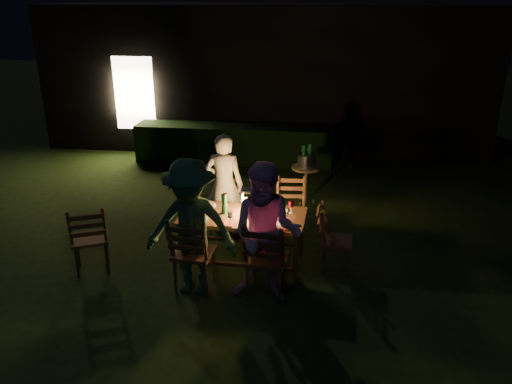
# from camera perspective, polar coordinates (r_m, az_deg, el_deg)

# --- Properties ---
(garden_envelope) EXTENTS (40.00, 40.00, 3.20)m
(garden_envelope) POSITION_cam_1_polar(r_m,az_deg,el_deg) (12.84, 1.38, 13.50)
(garden_envelope) COLOR black
(garden_envelope) RESTS_ON ground
(dining_table) EXTENTS (1.69, 0.91, 0.69)m
(dining_table) POSITION_cam_1_polar(r_m,az_deg,el_deg) (6.64, -1.52, -3.19)
(dining_table) COLOR #502D1A
(dining_table) RESTS_ON ground
(chair_near_left) EXTENTS (0.52, 0.55, 1.05)m
(chair_near_left) POSITION_cam_1_polar(r_m,az_deg,el_deg) (6.22, -7.09, -8.31)
(chair_near_left) COLOR #502D1A
(chair_near_left) RESTS_ON ground
(chair_near_right) EXTENTS (0.53, 0.57, 1.06)m
(chair_near_right) POSITION_cam_1_polar(r_m,az_deg,el_deg) (6.03, 1.21, -9.11)
(chair_near_right) COLOR #502D1A
(chair_near_right) RESTS_ON ground
(chair_far_left) EXTENTS (0.45, 0.48, 0.90)m
(chair_far_left) POSITION_cam_1_polar(r_m,az_deg,el_deg) (7.55, -3.64, -2.88)
(chair_far_left) COLOR #502D1A
(chair_far_left) RESTS_ON ground
(chair_far_right) EXTENTS (0.45, 0.48, 0.95)m
(chair_far_right) POSITION_cam_1_polar(r_m,az_deg,el_deg) (7.39, 3.90, -3.35)
(chair_far_right) COLOR #502D1A
(chair_far_right) RESTS_ON ground
(chair_end) EXTENTS (0.48, 0.45, 0.92)m
(chair_end) POSITION_cam_1_polar(r_m,az_deg,el_deg) (6.67, 8.99, -6.59)
(chair_end) COLOR #502D1A
(chair_end) RESTS_ON ground
(chair_spare) EXTENTS (0.61, 0.62, 1.01)m
(chair_spare) POSITION_cam_1_polar(r_m,az_deg,el_deg) (6.88, -18.30, -6.32)
(chair_spare) COLOR #502D1A
(chair_spare) RESTS_ON ground
(person_house_side) EXTENTS (0.59, 0.40, 1.56)m
(person_house_side) POSITION_cam_1_polar(r_m,az_deg,el_deg) (7.40, -3.64, 0.84)
(person_house_side) COLOR beige
(person_house_side) RESTS_ON ground
(person_opp_right) EXTENTS (0.86, 0.69, 1.70)m
(person_opp_right) POSITION_cam_1_polar(r_m,az_deg,el_deg) (5.73, 1.19, -4.82)
(person_opp_right) COLOR #E29BD6
(person_opp_right) RESTS_ON ground
(person_opp_left) EXTENTS (1.13, 0.69, 1.70)m
(person_opp_left) POSITION_cam_1_polar(r_m,az_deg,el_deg) (5.93, -7.45, -4.07)
(person_opp_left) COLOR #2B5635
(person_opp_left) RESTS_ON ground
(lantern) EXTENTS (0.16, 0.16, 0.35)m
(lantern) POSITION_cam_1_polar(r_m,az_deg,el_deg) (6.58, -1.02, -1.26)
(lantern) COLOR white
(lantern) RESTS_ON dining_table
(plate_far_left) EXTENTS (0.25, 0.25, 0.01)m
(plate_far_left) POSITION_cam_1_polar(r_m,az_deg,el_deg) (6.92, -5.61, -1.51)
(plate_far_left) COLOR white
(plate_far_left) RESTS_ON dining_table
(plate_near_left) EXTENTS (0.25, 0.25, 0.01)m
(plate_near_left) POSITION_cam_1_polar(r_m,az_deg,el_deg) (6.54, -6.65, -3.00)
(plate_near_left) COLOR white
(plate_near_left) RESTS_ON dining_table
(plate_far_right) EXTENTS (0.25, 0.25, 0.01)m
(plate_far_right) POSITION_cam_1_polar(r_m,az_deg,el_deg) (6.73, 2.61, -2.12)
(plate_far_right) COLOR white
(plate_far_right) RESTS_ON dining_table
(plate_near_right) EXTENTS (0.25, 0.25, 0.01)m
(plate_near_right) POSITION_cam_1_polar(r_m,az_deg,el_deg) (6.34, 2.06, -3.70)
(plate_near_right) COLOR white
(plate_near_right) RESTS_ON dining_table
(wineglass_a) EXTENTS (0.06, 0.06, 0.18)m
(wineglass_a) POSITION_cam_1_polar(r_m,az_deg,el_deg) (6.89, -3.50, -0.85)
(wineglass_a) COLOR #59070F
(wineglass_a) RESTS_ON dining_table
(wineglass_b) EXTENTS (0.06, 0.06, 0.18)m
(wineglass_b) POSITION_cam_1_polar(r_m,az_deg,el_deg) (6.64, -7.84, -1.89)
(wineglass_b) COLOR #59070F
(wineglass_b) RESTS_ON dining_table
(wineglass_c) EXTENTS (0.06, 0.06, 0.18)m
(wineglass_c) POSITION_cam_1_polar(r_m,az_deg,el_deg) (6.27, 0.63, -3.16)
(wineglass_c) COLOR #59070F
(wineglass_c) RESTS_ON dining_table
(wineglass_d) EXTENTS (0.06, 0.06, 0.18)m
(wineglass_d) POSITION_cam_1_polar(r_m,az_deg,el_deg) (6.65, 4.03, -1.72)
(wineglass_d) COLOR #59070F
(wineglass_d) RESTS_ON dining_table
(wineglass_e) EXTENTS (0.06, 0.06, 0.18)m
(wineglass_e) POSITION_cam_1_polar(r_m,az_deg,el_deg) (6.32, -2.98, -2.96)
(wineglass_e) COLOR silver
(wineglass_e) RESTS_ON dining_table
(bottle_table) EXTENTS (0.07, 0.07, 0.28)m
(bottle_table) POSITION_cam_1_polar(r_m,az_deg,el_deg) (6.60, -3.66, -1.38)
(bottle_table) COLOR #0F471E
(bottle_table) RESTS_ON dining_table
(napkin_left) EXTENTS (0.18, 0.14, 0.01)m
(napkin_left) POSITION_cam_1_polar(r_m,az_deg,el_deg) (6.35, -3.45, -3.67)
(napkin_left) COLOR red
(napkin_left) RESTS_ON dining_table
(napkin_right) EXTENTS (0.18, 0.14, 0.01)m
(napkin_right) POSITION_cam_1_polar(r_m,az_deg,el_deg) (6.25, 2.86, -4.09)
(napkin_right) COLOR red
(napkin_right) RESTS_ON dining_table
(phone) EXTENTS (0.14, 0.07, 0.01)m
(phone) POSITION_cam_1_polar(r_m,az_deg,el_deg) (6.49, -7.45, -3.27)
(phone) COLOR black
(phone) RESTS_ON dining_table
(side_table) EXTENTS (0.49, 0.49, 0.66)m
(side_table) POSITION_cam_1_polar(r_m,az_deg,el_deg) (8.59, 5.73, 2.40)
(side_table) COLOR olive
(side_table) RESTS_ON ground
(ice_bucket) EXTENTS (0.30, 0.30, 0.22)m
(ice_bucket) POSITION_cam_1_polar(r_m,az_deg,el_deg) (8.53, 5.78, 3.60)
(ice_bucket) COLOR #A5A8AD
(ice_bucket) RESTS_ON side_table
(bottle_bucket_a) EXTENTS (0.07, 0.07, 0.32)m
(bottle_bucket_a) POSITION_cam_1_polar(r_m,az_deg,el_deg) (8.48, 5.44, 3.85)
(bottle_bucket_a) COLOR #0F471E
(bottle_bucket_a) RESTS_ON side_table
(bottle_bucket_b) EXTENTS (0.07, 0.07, 0.32)m
(bottle_bucket_b) POSITION_cam_1_polar(r_m,az_deg,el_deg) (8.55, 6.13, 3.99)
(bottle_bucket_b) COLOR #0F471E
(bottle_bucket_b) RESTS_ON side_table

